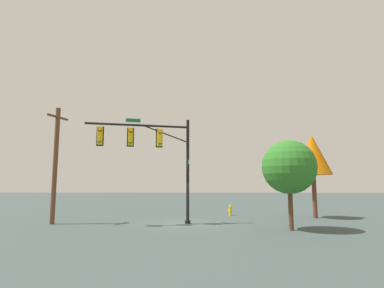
% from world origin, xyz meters
% --- Properties ---
extents(ground_plane, '(120.00, 120.00, 0.00)m').
position_xyz_m(ground_plane, '(0.00, 0.00, 0.00)').
color(ground_plane, '#3B4847').
extents(signal_pole_assembly, '(6.43, 2.23, 6.67)m').
position_xyz_m(signal_pole_assembly, '(2.45, 0.68, 4.87)').
color(signal_pole_assembly, black).
rests_on(signal_pole_assembly, ground_plane).
extents(utility_pole, '(0.61, 1.76, 7.41)m').
position_xyz_m(utility_pole, '(8.47, 0.50, 3.83)').
color(utility_pole, brown).
rests_on(utility_pole, ground_plane).
extents(fire_hydrant, '(0.33, 0.24, 0.83)m').
position_xyz_m(fire_hydrant, '(-3.15, -4.76, 0.41)').
color(fire_hydrant, yellow).
rests_on(fire_hydrant, ground_plane).
extents(tree_near, '(2.99, 2.99, 4.94)m').
position_xyz_m(tree_near, '(-5.75, 2.62, 3.43)').
color(tree_near, '#53351F').
rests_on(tree_near, ground_plane).
extents(tree_mid, '(2.72, 2.72, 6.18)m').
position_xyz_m(tree_mid, '(-9.25, -3.37, 4.63)').
color(tree_mid, brown).
rests_on(tree_mid, ground_plane).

